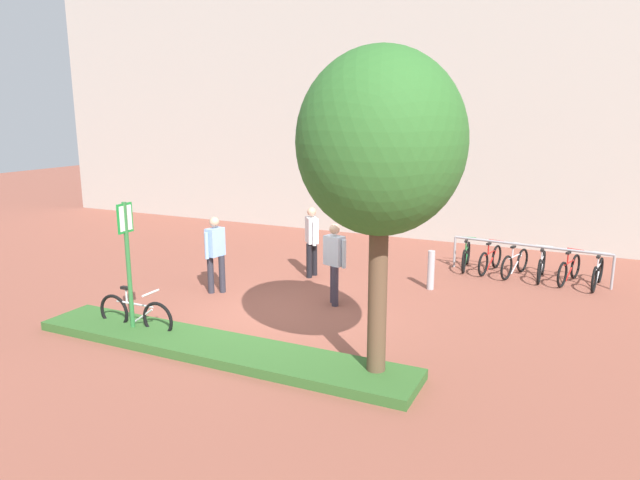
{
  "coord_description": "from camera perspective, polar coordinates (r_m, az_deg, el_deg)",
  "views": [
    {
      "loc": [
        5.36,
        -9.54,
        3.95
      ],
      "look_at": [
        0.26,
        1.28,
        1.29
      ],
      "focal_mm": 32.35,
      "sensor_mm": 36.0,
      "label": 1
    }
  ],
  "objects": [
    {
      "name": "person_casual_tan",
      "position": [
        12.9,
        -10.31,
        -0.96
      ],
      "size": [
        0.34,
        0.6,
        1.72
      ],
      "color": "#2D2D38",
      "rests_on": "ground"
    },
    {
      "name": "bike_rack_cluster",
      "position": [
        14.9,
        19.9,
        -2.22
      ],
      "size": [
        3.74,
        1.91,
        0.83
      ],
      "color": "#99999E",
      "rests_on": "ground"
    },
    {
      "name": "parking_sign_post",
      "position": [
        10.65,
        -18.52,
        -0.91
      ],
      "size": [
        0.08,
        0.36,
        2.44
      ],
      "color": "#2D7238",
      "rests_on": "ground"
    },
    {
      "name": "person_shirt_blue",
      "position": [
        11.92,
        1.43,
        -1.87
      ],
      "size": [
        0.59,
        0.35,
        1.72
      ],
      "color": "#383342",
      "rests_on": "ground"
    },
    {
      "name": "person_shirt_white",
      "position": [
        13.96,
        -0.82,
        0.27
      ],
      "size": [
        0.44,
        0.49,
        1.72
      ],
      "color": "black",
      "rests_on": "ground"
    },
    {
      "name": "tree_sidewalk",
      "position": [
        8.1,
        6.04,
        9.39
      ],
      "size": [
        2.37,
        2.37,
        4.85
      ],
      "color": "brown",
      "rests_on": "ground"
    },
    {
      "name": "planter_strip",
      "position": [
        10.0,
        -10.33,
        -10.43
      ],
      "size": [
        7.0,
        1.1,
        0.16
      ],
      "primitive_type": "cube",
      "color": "#336028",
      "rests_on": "ground"
    },
    {
      "name": "bike_at_sign",
      "position": [
        11.09,
        -17.78,
        -7.03
      ],
      "size": [
        1.68,
        0.42,
        0.86
      ],
      "color": "black",
      "rests_on": "ground"
    },
    {
      "name": "ground_plane",
      "position": [
        11.63,
        -3.86,
        -7.34
      ],
      "size": [
        60.0,
        60.0,
        0.0
      ],
      "primitive_type": "plane",
      "color": "brown"
    },
    {
      "name": "building_facade",
      "position": [
        18.92,
        9.1,
        15.58
      ],
      "size": [
        28.0,
        1.2,
        10.0
      ],
      "primitive_type": "cube",
      "color": "#B2ADA3",
      "rests_on": "ground"
    },
    {
      "name": "bollard_steel",
      "position": [
        13.3,
        10.92,
        -2.94
      ],
      "size": [
        0.16,
        0.16,
        0.9
      ],
      "primitive_type": "cylinder",
      "color": "#ADADB2",
      "rests_on": "ground"
    }
  ]
}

